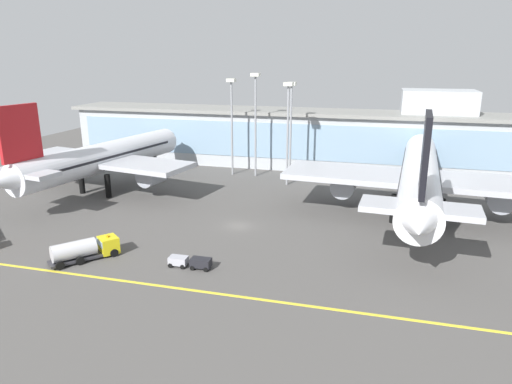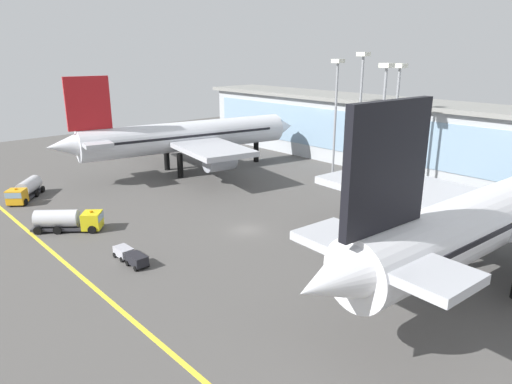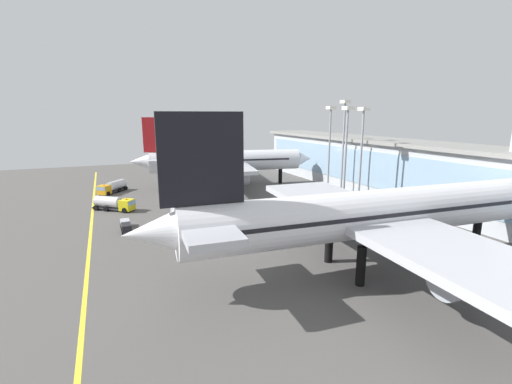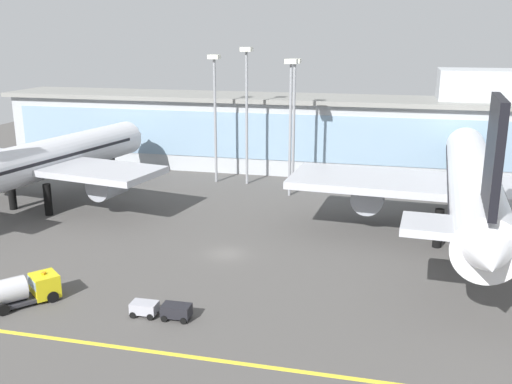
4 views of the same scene
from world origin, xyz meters
name	(u,v)px [view 2 (image 2 of 4)]	position (x,y,z in m)	size (l,w,h in m)	color
ground_plane	(247,230)	(0.00, 0.00, 0.00)	(180.00, 180.00, 0.00)	#514F4C
taxiway_centreline_stripe	(88,282)	(0.00, -22.00, 0.01)	(144.00, 0.50, 0.01)	yellow
terminal_building	(430,137)	(1.62, 44.56, 7.40)	(113.36, 14.00, 18.97)	#ADB2B7
airliner_near_left	(187,137)	(-31.61, 12.02, 6.93)	(38.13, 50.61, 18.94)	black
airliner_near_right	(507,211)	(27.82, 11.42, 7.29)	(45.33, 58.98, 19.94)	black
fuel_tanker_truck	(25,190)	(-34.21, -17.69, 1.51)	(8.54, 7.60, 2.90)	black
baggage_tug_near	(70,220)	(-15.75, -17.61, 1.51)	(7.64, 8.51, 2.90)	black
service_truck_far	(131,256)	(-1.34, -16.34, 0.79)	(5.62, 1.77, 1.40)	black
apron_light_mast_west	(336,99)	(-11.38, 32.19, 14.30)	(1.80, 1.80, 21.55)	gray
apron_light_mast_centre	(383,110)	(2.54, 26.55, 14.12)	(1.80, 1.80, 21.23)	gray
apron_light_mast_east	(361,98)	(-5.86, 32.14, 14.99)	(1.80, 1.80, 22.78)	gray
apron_light_mast_far_east	(396,108)	(2.36, 30.63, 14.05)	(1.80, 1.80, 21.10)	gray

